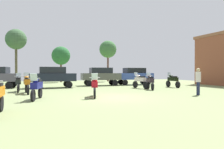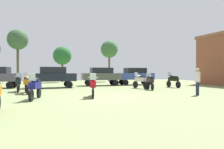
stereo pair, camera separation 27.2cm
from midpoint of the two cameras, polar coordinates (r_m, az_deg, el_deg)
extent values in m
cube|color=#798656|center=(13.13, -1.22, -6.05)|extent=(44.00, 52.00, 0.02)
cylinder|color=black|center=(22.82, 14.20, -2.37)|extent=(0.13, 0.64, 0.64)
cylinder|color=black|center=(21.61, 16.52, -2.55)|extent=(0.13, 0.64, 0.64)
cube|color=black|center=(22.19, 15.33, -1.17)|extent=(0.39, 1.29, 0.36)
ellipsoid|color=black|center=(22.42, 14.89, -0.43)|extent=(0.33, 0.49, 0.24)
cube|color=black|center=(22.01, 15.68, -0.56)|extent=(0.31, 0.57, 0.12)
cube|color=silver|center=(22.67, 14.42, 0.04)|extent=(0.36, 0.16, 0.39)
cylinder|color=#B7B7BC|center=(22.60, 14.56, -0.12)|extent=(0.62, 0.05, 0.04)
cylinder|color=black|center=(19.73, 9.09, -2.85)|extent=(0.29, 0.64, 0.63)
cylinder|color=black|center=(18.28, 10.16, -3.13)|extent=(0.29, 0.64, 0.63)
cube|color=#271D26|center=(18.98, 9.61, -1.49)|extent=(0.70, 1.32, 0.36)
ellipsoid|color=#271D26|center=(19.25, 9.41, -0.62)|extent=(0.44, 0.55, 0.24)
cube|color=black|center=(18.76, 9.77, -0.78)|extent=(0.44, 0.62, 0.12)
cube|color=silver|center=(19.56, 9.19, -0.07)|extent=(0.39, 0.25, 0.39)
cylinder|color=#B7B7BC|center=(19.47, 9.26, -0.25)|extent=(0.61, 0.21, 0.04)
cylinder|color=black|center=(12.54, -5.19, -4.91)|extent=(0.27, 0.63, 0.62)
cylinder|color=black|center=(14.08, -5.19, -4.30)|extent=(0.27, 0.63, 0.62)
cube|color=#AE111E|center=(13.27, -5.19, -2.49)|extent=(0.69, 1.36, 0.36)
ellipsoid|color=#AE111E|center=(12.96, -5.19, -1.32)|extent=(0.43, 0.55, 0.24)
cube|color=black|center=(13.49, -5.19, -1.41)|extent=(0.43, 0.62, 0.12)
cube|color=silver|center=(12.63, -5.19, -0.56)|extent=(0.39, 0.24, 0.39)
cylinder|color=#B7B7BC|center=(12.73, -5.19, -0.82)|extent=(0.61, 0.19, 0.04)
cylinder|color=black|center=(17.31, -22.04, -3.35)|extent=(0.19, 0.66, 0.65)
cylinder|color=black|center=(15.71, -21.64, -3.76)|extent=(0.19, 0.66, 0.65)
cube|color=#C06C16|center=(16.48, -21.85, -1.79)|extent=(0.50, 1.39, 0.36)
ellipsoid|color=#C06C16|center=(16.78, -21.93, -0.79)|extent=(0.37, 0.51, 0.24)
cube|color=black|center=(16.23, -21.80, -0.98)|extent=(0.36, 0.59, 0.12)
cube|color=silver|center=(17.11, -22.02, -0.16)|extent=(0.37, 0.19, 0.39)
cylinder|color=#B7B7BC|center=(17.01, -21.99, -0.36)|extent=(0.62, 0.10, 0.04)
cylinder|color=black|center=(20.94, 5.73, -2.61)|extent=(0.26, 0.67, 0.65)
cylinder|color=black|center=(19.78, 8.47, -2.80)|extent=(0.26, 0.67, 0.65)
cube|color=silver|center=(20.33, 7.06, -1.27)|extent=(0.63, 1.33, 0.36)
ellipsoid|color=silver|center=(20.54, 6.55, -0.47)|extent=(0.42, 0.54, 0.24)
cube|color=black|center=(20.15, 7.47, -0.61)|extent=(0.42, 0.61, 0.12)
cube|color=silver|center=(20.79, 5.99, 0.04)|extent=(0.38, 0.23, 0.39)
cylinder|color=#B7B7BC|center=(20.72, 6.15, -0.13)|extent=(0.61, 0.17, 0.04)
cylinder|color=black|center=(9.55, -27.92, -6.64)|extent=(0.16, 0.66, 0.66)
cylinder|color=black|center=(12.02, -20.63, -5.20)|extent=(0.28, 0.63, 0.62)
cylinder|color=black|center=(13.50, -18.87, -4.55)|extent=(0.28, 0.63, 0.62)
cube|color=navy|center=(12.72, -19.71, -2.67)|extent=(0.69, 1.36, 0.36)
ellipsoid|color=navy|center=(12.42, -20.06, -1.46)|extent=(0.43, 0.55, 0.24)
cube|color=black|center=(12.93, -19.45, -1.55)|extent=(0.44, 0.62, 0.12)
cube|color=silver|center=(12.10, -20.46, -0.66)|extent=(0.39, 0.24, 0.39)
cylinder|color=#B7B7BC|center=(12.20, -20.34, -0.94)|extent=(0.61, 0.20, 0.04)
cylinder|color=black|center=(18.90, -23.64, -3.09)|extent=(0.13, 0.61, 0.61)
cylinder|color=black|center=(17.42, -23.85, -3.41)|extent=(0.13, 0.61, 0.61)
cube|color=black|center=(18.13, -23.75, -1.72)|extent=(0.39, 1.28, 0.36)
ellipsoid|color=black|center=(18.41, -23.72, -0.81)|extent=(0.33, 0.49, 0.24)
cube|color=black|center=(17.90, -23.78, -0.98)|extent=(0.31, 0.57, 0.12)
cube|color=silver|center=(18.72, -23.68, -0.24)|extent=(0.36, 0.16, 0.39)
cylinder|color=#B7B7BC|center=(18.63, -23.69, -0.42)|extent=(0.62, 0.05, 0.04)
cylinder|color=black|center=(23.42, -6.34, -2.27)|extent=(0.65, 0.26, 0.64)
cylinder|color=black|center=(24.84, -6.94, -2.11)|extent=(0.65, 0.26, 0.64)
cylinder|color=black|center=(24.12, 0.52, -2.18)|extent=(0.65, 0.26, 0.64)
cylinder|color=black|center=(25.50, -0.44, -2.03)|extent=(0.65, 0.26, 0.64)
cube|color=#4D5048|center=(24.40, -3.27, -0.52)|extent=(4.40, 2.05, 0.75)
cube|color=black|center=(24.40, -3.27, 1.08)|extent=(2.45, 1.72, 0.61)
cylinder|color=black|center=(20.82, -19.56, -2.68)|extent=(0.64, 0.23, 0.64)
cylinder|color=black|center=(22.26, -19.64, -2.47)|extent=(0.64, 0.23, 0.64)
cylinder|color=black|center=(21.09, -11.58, -2.61)|extent=(0.64, 0.23, 0.64)
cylinder|color=black|center=(22.51, -12.17, -2.41)|extent=(0.64, 0.23, 0.64)
cube|color=black|center=(21.59, -15.72, -0.71)|extent=(4.32, 1.85, 0.75)
cube|color=black|center=(21.59, -15.73, 1.10)|extent=(2.38, 1.61, 0.61)
cylinder|color=black|center=(24.81, 3.13, -2.10)|extent=(0.65, 0.24, 0.64)
cylinder|color=black|center=(26.15, 1.99, -1.96)|extent=(0.65, 0.24, 0.64)
cylinder|color=black|center=(26.00, 9.15, -1.98)|extent=(0.65, 0.24, 0.64)
cylinder|color=black|center=(27.29, 7.77, -1.85)|extent=(0.65, 0.24, 0.64)
cube|color=#354FA1|center=(26.01, 5.56, -0.45)|extent=(4.36, 1.95, 0.75)
cube|color=black|center=(26.00, 5.56, 1.05)|extent=(2.42, 1.67, 0.61)
cylinder|color=black|center=(22.10, -25.73, -2.52)|extent=(0.67, 0.33, 0.64)
cylinder|color=black|center=(23.49, -24.78, -2.33)|extent=(0.67, 0.33, 0.64)
cylinder|color=#1F2645|center=(15.45, 21.06, -3.44)|extent=(0.14, 0.14, 0.86)
cylinder|color=#1F2645|center=(15.30, 21.33, -3.48)|extent=(0.14, 0.14, 0.86)
cylinder|color=silver|center=(15.34, 21.21, -0.57)|extent=(0.42, 0.42, 0.68)
sphere|color=tan|center=(15.34, 21.21, 1.14)|extent=(0.23, 0.23, 0.23)
cylinder|color=brown|center=(33.14, -13.47, 0.91)|extent=(0.26, 0.26, 3.33)
sphere|color=#27632F|center=(33.23, -13.48, 4.84)|extent=(2.73, 2.73, 2.73)
cylinder|color=#4E4832|center=(33.19, -24.05, 2.69)|extent=(0.33, 0.33, 5.44)
sphere|color=#3B5E3A|center=(33.47, -24.08, 8.44)|extent=(2.84, 2.84, 2.84)
cylinder|color=brown|center=(35.06, -1.30, 1.92)|extent=(0.29, 0.29, 4.56)
sphere|color=#396937|center=(35.24, -1.30, 6.64)|extent=(2.77, 2.77, 2.77)
camera|label=1|loc=(0.14, -90.40, 0.00)|focal=34.85mm
camera|label=2|loc=(0.14, 89.60, 0.00)|focal=34.85mm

